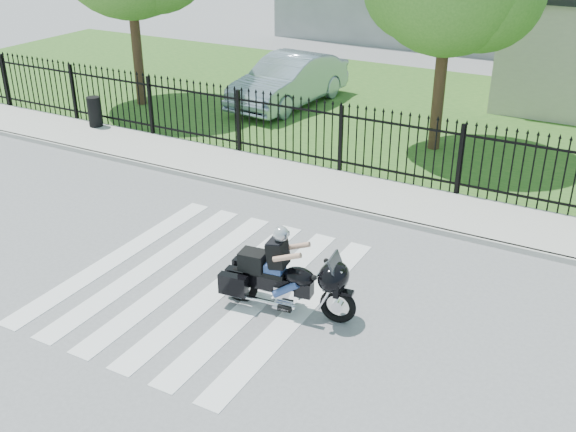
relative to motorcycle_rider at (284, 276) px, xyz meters
The scene contains 9 objects.
ground 1.87m from the motorcycle_rider, behind, with size 120.00×120.00×0.00m, color slate.
crosswalk 1.87m from the motorcycle_rider, behind, with size 5.00×5.50×0.01m, color silver, non-canonical shape.
sidewalk 5.38m from the motorcycle_rider, 109.10° to the left, with size 40.00×2.00×0.12m, color #ADAAA3.
curb 4.45m from the motorcycle_rider, 113.36° to the left, with size 40.00×0.12×0.12m, color #ADAAA3.
grass_strip 12.19m from the motorcycle_rider, 98.26° to the left, with size 40.00×12.00×0.02m, color #2A551D.
iron_fence 6.30m from the motorcycle_rider, 106.12° to the left, with size 26.00×0.04×1.80m.
motorcycle_rider is the anchor object (origin of this frame).
parked_car 12.29m from the motorcycle_rider, 118.30° to the left, with size 1.74×4.99×1.65m, color #92A4B8.
litter_bin 11.25m from the motorcycle_rider, 149.27° to the left, with size 0.40×0.40×0.89m, color black.
Camera 1 is at (6.50, -8.55, 6.47)m, focal length 42.00 mm.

